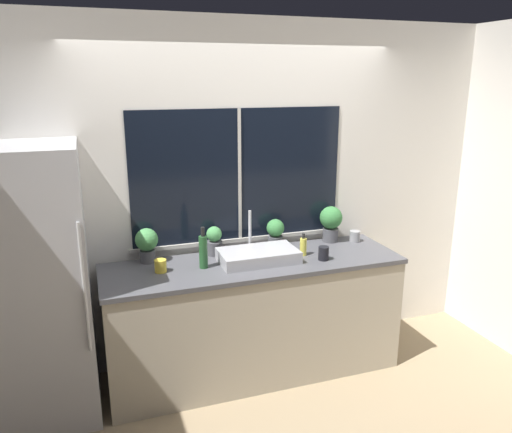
% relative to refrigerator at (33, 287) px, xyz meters
% --- Properties ---
extents(ground_plane, '(14.00, 14.00, 0.00)m').
position_rel_refrigerator_xyz_m(ground_plane, '(1.53, -0.33, -0.93)').
color(ground_plane, '#937F60').
extents(wall_back, '(8.00, 0.09, 2.70)m').
position_rel_refrigerator_xyz_m(wall_back, '(1.53, 0.38, 0.42)').
color(wall_back, silver).
rests_on(wall_back, ground_plane).
extents(wall_right, '(0.06, 7.00, 2.70)m').
position_rel_refrigerator_xyz_m(wall_right, '(3.69, 1.17, 0.42)').
color(wall_right, silver).
rests_on(wall_right, ground_plane).
extents(counter, '(2.25, 0.66, 0.93)m').
position_rel_refrigerator_xyz_m(counter, '(1.53, -0.01, -0.47)').
color(counter, '#B2A893').
rests_on(counter, ground_plane).
extents(refrigerator, '(0.71, 0.72, 1.87)m').
position_rel_refrigerator_xyz_m(refrigerator, '(0.00, 0.00, 0.00)').
color(refrigerator, '#B7B7BC').
rests_on(refrigerator, ground_plane).
extents(sink, '(0.58, 0.38, 0.35)m').
position_rel_refrigerator_xyz_m(sink, '(1.56, -0.01, 0.04)').
color(sink, '#ADADB2').
rests_on(sink, counter).
extents(potted_plant_far_left, '(0.17, 0.17, 0.26)m').
position_rel_refrigerator_xyz_m(potted_plant_far_left, '(0.77, 0.24, 0.15)').
color(potted_plant_far_left, '#4C4C51').
rests_on(potted_plant_far_left, counter).
extents(potted_plant_center_left, '(0.13, 0.13, 0.23)m').
position_rel_refrigerator_xyz_m(potted_plant_center_left, '(1.29, 0.24, 0.10)').
color(potted_plant_center_left, '#4C4C51').
rests_on(potted_plant_center_left, counter).
extents(potted_plant_center_right, '(0.14, 0.14, 0.24)m').
position_rel_refrigerator_xyz_m(potted_plant_center_right, '(1.79, 0.24, 0.12)').
color(potted_plant_center_right, '#4C4C51').
rests_on(potted_plant_center_right, counter).
extents(potted_plant_far_right, '(0.19, 0.19, 0.30)m').
position_rel_refrigerator_xyz_m(potted_plant_far_right, '(2.29, 0.24, 0.17)').
color(potted_plant_far_right, '#4C4C51').
rests_on(potted_plant_far_right, counter).
extents(soap_bottle, '(0.05, 0.05, 0.17)m').
position_rel_refrigerator_xyz_m(soap_bottle, '(1.93, -0.00, 0.07)').
color(soap_bottle, '#DBD14C').
rests_on(soap_bottle, counter).
extents(bottle_tall, '(0.06, 0.06, 0.31)m').
position_rel_refrigerator_xyz_m(bottle_tall, '(1.14, -0.01, 0.12)').
color(bottle_tall, '#235128').
rests_on(bottle_tall, counter).
extents(mug_yellow, '(0.08, 0.08, 0.09)m').
position_rel_refrigerator_xyz_m(mug_yellow, '(0.83, 0.01, 0.04)').
color(mug_yellow, gold).
rests_on(mug_yellow, counter).
extents(mug_black, '(0.08, 0.08, 0.10)m').
position_rel_refrigerator_xyz_m(mug_black, '(2.04, -0.15, 0.05)').
color(mug_black, black).
rests_on(mug_black, counter).
extents(mug_grey, '(0.09, 0.09, 0.09)m').
position_rel_refrigerator_xyz_m(mug_grey, '(2.48, 0.16, 0.04)').
color(mug_grey, gray).
rests_on(mug_grey, counter).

